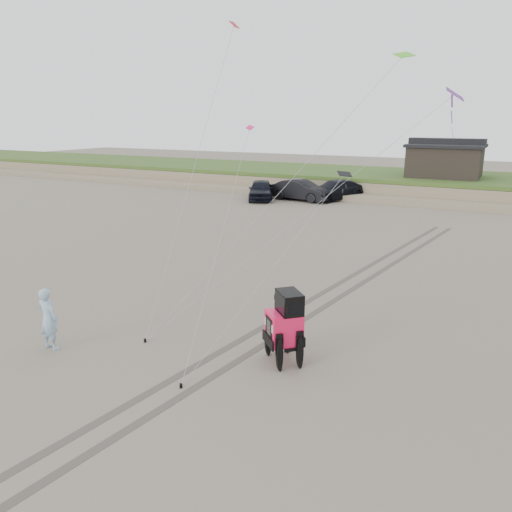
{
  "coord_description": "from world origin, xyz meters",
  "views": [
    {
      "loc": [
        7.98,
        -10.44,
        6.83
      ],
      "look_at": [
        0.92,
        3.0,
        2.6
      ],
      "focal_mm": 35.0,
      "sensor_mm": 36.0,
      "label": 1
    }
  ],
  "objects_px": {
    "cabin": "(445,160)",
    "truck_b": "(301,190)",
    "jeep": "(284,334)",
    "man": "(48,319)",
    "truck_a": "(261,190)",
    "truck_c": "(335,190)"
  },
  "relations": [
    {
      "from": "man",
      "to": "cabin",
      "type": "bearing_deg",
      "value": -98.14
    },
    {
      "from": "cabin",
      "to": "jeep",
      "type": "xyz_separation_m",
      "value": [
        0.58,
        -35.45,
        -2.39
      ]
    },
    {
      "from": "truck_b",
      "to": "man",
      "type": "relative_size",
      "value": 2.74
    },
    {
      "from": "truck_a",
      "to": "jeep",
      "type": "relative_size",
      "value": 1.1
    },
    {
      "from": "jeep",
      "to": "man",
      "type": "relative_size",
      "value": 2.34
    },
    {
      "from": "truck_c",
      "to": "truck_b",
      "type": "bearing_deg",
      "value": -120.98
    },
    {
      "from": "truck_c",
      "to": "man",
      "type": "height_order",
      "value": "man"
    },
    {
      "from": "jeep",
      "to": "cabin",
      "type": "bearing_deg",
      "value": 136.18
    },
    {
      "from": "cabin",
      "to": "truck_c",
      "type": "height_order",
      "value": "cabin"
    },
    {
      "from": "truck_b",
      "to": "jeep",
      "type": "distance_m",
      "value": 29.31
    },
    {
      "from": "truck_b",
      "to": "jeep",
      "type": "relative_size",
      "value": 1.17
    },
    {
      "from": "cabin",
      "to": "jeep",
      "type": "bearing_deg",
      "value": -89.06
    },
    {
      "from": "truck_b",
      "to": "jeep",
      "type": "height_order",
      "value": "truck_b"
    },
    {
      "from": "cabin",
      "to": "truck_b",
      "type": "relative_size",
      "value": 1.2
    },
    {
      "from": "truck_b",
      "to": "man",
      "type": "bearing_deg",
      "value": -163.53
    },
    {
      "from": "truck_c",
      "to": "jeep",
      "type": "xyz_separation_m",
      "value": [
        8.39,
        -28.75,
        0.01
      ]
    },
    {
      "from": "truck_a",
      "to": "truck_c",
      "type": "distance_m",
      "value": 6.32
    },
    {
      "from": "truck_b",
      "to": "truck_a",
      "type": "bearing_deg",
      "value": 119.66
    },
    {
      "from": "cabin",
      "to": "truck_c",
      "type": "xyz_separation_m",
      "value": [
        -7.81,
        -6.7,
        -2.4
      ]
    },
    {
      "from": "cabin",
      "to": "man",
      "type": "xyz_separation_m",
      "value": [
        -6.06,
        -38.0,
        -2.26
      ]
    },
    {
      "from": "cabin",
      "to": "truck_b",
      "type": "xyz_separation_m",
      "value": [
        -10.31,
        -8.24,
        -2.36
      ]
    },
    {
      "from": "truck_b",
      "to": "truck_c",
      "type": "xyz_separation_m",
      "value": [
        2.5,
        1.54,
        -0.04
      ]
    }
  ]
}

